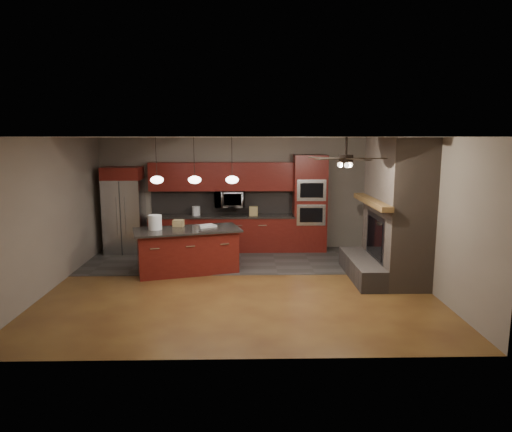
{
  "coord_description": "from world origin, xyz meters",
  "views": [
    {
      "loc": [
        0.13,
        -8.43,
        2.78
      ],
      "look_at": [
        0.33,
        0.6,
        1.24
      ],
      "focal_mm": 32.0,
      "sensor_mm": 36.0,
      "label": 1
    }
  ],
  "objects_px": {
    "refrigerator": "(124,210)",
    "cardboard_box": "(178,223)",
    "white_bucket": "(155,222)",
    "paint_tray": "(206,226)",
    "oven_tower": "(310,203)",
    "paint_can": "(196,228)",
    "counter_bucket": "(196,211)",
    "microwave": "(230,199)",
    "kitchen_island": "(188,250)",
    "counter_box": "(253,211)"
  },
  "relations": [
    {
      "from": "refrigerator",
      "to": "white_bucket",
      "type": "distance_m",
      "value": 2.08
    },
    {
      "from": "microwave",
      "to": "kitchen_island",
      "type": "xyz_separation_m",
      "value": [
        -0.82,
        -1.86,
        -0.83
      ]
    },
    {
      "from": "white_bucket",
      "to": "paint_tray",
      "type": "height_order",
      "value": "white_bucket"
    },
    {
      "from": "refrigerator",
      "to": "paint_tray",
      "type": "distance_m",
      "value": 2.6
    },
    {
      "from": "counter_box",
      "to": "white_bucket",
      "type": "bearing_deg",
      "value": -140.65
    },
    {
      "from": "oven_tower",
      "to": "paint_can",
      "type": "distance_m",
      "value": 3.28
    },
    {
      "from": "oven_tower",
      "to": "paint_can",
      "type": "relative_size",
      "value": 14.66
    },
    {
      "from": "microwave",
      "to": "kitchen_island",
      "type": "distance_m",
      "value": 2.2
    },
    {
      "from": "paint_can",
      "to": "counter_box",
      "type": "distance_m",
      "value": 2.3
    },
    {
      "from": "microwave",
      "to": "paint_tray",
      "type": "relative_size",
      "value": 1.89
    },
    {
      "from": "paint_can",
      "to": "white_bucket",
      "type": "bearing_deg",
      "value": 169.68
    },
    {
      "from": "oven_tower",
      "to": "microwave",
      "type": "bearing_deg",
      "value": 178.34
    },
    {
      "from": "refrigerator",
      "to": "oven_tower",
      "type": "bearing_deg",
      "value": 0.93
    },
    {
      "from": "cardboard_box",
      "to": "kitchen_island",
      "type": "bearing_deg",
      "value": -44.08
    },
    {
      "from": "refrigerator",
      "to": "cardboard_box",
      "type": "xyz_separation_m",
      "value": [
        1.53,
        -1.44,
        -0.06
      ]
    },
    {
      "from": "counter_box",
      "to": "refrigerator",
      "type": "bearing_deg",
      "value": 178.71
    },
    {
      "from": "paint_can",
      "to": "cardboard_box",
      "type": "bearing_deg",
      "value": 131.45
    },
    {
      "from": "paint_tray",
      "to": "counter_bucket",
      "type": "xyz_separation_m",
      "value": [
        -0.38,
        1.58,
        0.07
      ]
    },
    {
      "from": "refrigerator",
      "to": "cardboard_box",
      "type": "bearing_deg",
      "value": -43.38
    },
    {
      "from": "paint_tray",
      "to": "kitchen_island",
      "type": "bearing_deg",
      "value": 178.51
    },
    {
      "from": "counter_box",
      "to": "counter_bucket",
      "type": "bearing_deg",
      "value": 176.12
    },
    {
      "from": "kitchen_island",
      "to": "counter_box",
      "type": "height_order",
      "value": "counter_box"
    },
    {
      "from": "oven_tower",
      "to": "paint_can",
      "type": "height_order",
      "value": "oven_tower"
    },
    {
      "from": "paint_can",
      "to": "counter_bucket",
      "type": "relative_size",
      "value": 0.72
    },
    {
      "from": "microwave",
      "to": "counter_box",
      "type": "height_order",
      "value": "microwave"
    },
    {
      "from": "oven_tower",
      "to": "kitchen_island",
      "type": "height_order",
      "value": "oven_tower"
    },
    {
      "from": "cardboard_box",
      "to": "paint_tray",
      "type": "bearing_deg",
      "value": 2.63
    },
    {
      "from": "counter_box",
      "to": "microwave",
      "type": "bearing_deg",
      "value": 168.42
    },
    {
      "from": "paint_tray",
      "to": "counter_bucket",
      "type": "distance_m",
      "value": 1.63
    },
    {
      "from": "kitchen_island",
      "to": "counter_bucket",
      "type": "xyz_separation_m",
      "value": [
        -0.01,
        1.81,
        0.55
      ]
    },
    {
      "from": "paint_tray",
      "to": "cardboard_box",
      "type": "height_order",
      "value": "cardboard_box"
    },
    {
      "from": "refrigerator",
      "to": "counter_bucket",
      "type": "distance_m",
      "value": 1.74
    },
    {
      "from": "cardboard_box",
      "to": "counter_box",
      "type": "relative_size",
      "value": 0.98
    },
    {
      "from": "oven_tower",
      "to": "paint_can",
      "type": "bearing_deg",
      "value": -142.29
    },
    {
      "from": "microwave",
      "to": "white_bucket",
      "type": "distance_m",
      "value": 2.42
    },
    {
      "from": "counter_bucket",
      "to": "oven_tower",
      "type": "bearing_deg",
      "value": -0.15
    },
    {
      "from": "oven_tower",
      "to": "refrigerator",
      "type": "height_order",
      "value": "oven_tower"
    },
    {
      "from": "refrigerator",
      "to": "paint_can",
      "type": "xyz_separation_m",
      "value": [
        1.96,
        -1.93,
        -0.08
      ]
    },
    {
      "from": "kitchen_island",
      "to": "cardboard_box",
      "type": "bearing_deg",
      "value": 112.29
    },
    {
      "from": "kitchen_island",
      "to": "white_bucket",
      "type": "distance_m",
      "value": 0.89
    },
    {
      "from": "refrigerator",
      "to": "microwave",
      "type": "bearing_deg",
      "value": 2.92
    },
    {
      "from": "microwave",
      "to": "cardboard_box",
      "type": "height_order",
      "value": "microwave"
    },
    {
      "from": "white_bucket",
      "to": "counter_bucket",
      "type": "xyz_separation_m",
      "value": [
        0.65,
        1.85,
        -0.06
      ]
    },
    {
      "from": "kitchen_island",
      "to": "cardboard_box",
      "type": "xyz_separation_m",
      "value": [
        -0.22,
        0.29,
        0.53
      ]
    },
    {
      "from": "oven_tower",
      "to": "microwave",
      "type": "xyz_separation_m",
      "value": [
        -1.98,
        0.06,
        0.11
      ]
    },
    {
      "from": "cardboard_box",
      "to": "refrigerator",
      "type": "bearing_deg",
      "value": 144.99
    },
    {
      "from": "microwave",
      "to": "counter_bucket",
      "type": "height_order",
      "value": "microwave"
    },
    {
      "from": "white_bucket",
      "to": "paint_tray",
      "type": "distance_m",
      "value": 1.07
    },
    {
      "from": "white_bucket",
      "to": "microwave",
      "type": "bearing_deg",
      "value": 52.2
    },
    {
      "from": "microwave",
      "to": "white_bucket",
      "type": "relative_size",
      "value": 2.42
    }
  ]
}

